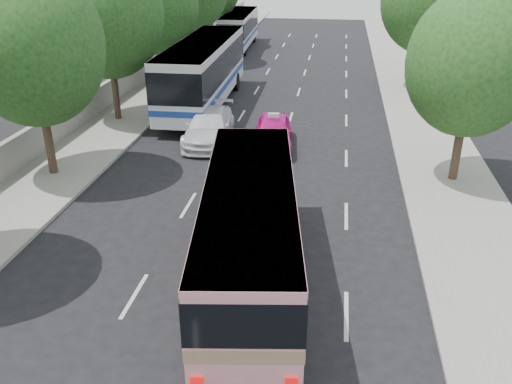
% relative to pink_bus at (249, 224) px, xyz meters
% --- Properties ---
extents(ground, '(120.00, 120.00, 0.00)m').
position_rel_pink_bus_xyz_m(ground, '(-1.31, 0.81, -1.99)').
color(ground, black).
rests_on(ground, ground).
extents(sidewalk_left, '(4.00, 90.00, 0.15)m').
position_rel_pink_bus_xyz_m(sidewalk_left, '(-9.81, 20.81, -1.92)').
color(sidewalk_left, '#9E998E').
rests_on(sidewalk_left, ground).
extents(sidewalk_right, '(4.00, 90.00, 0.12)m').
position_rel_pink_bus_xyz_m(sidewalk_right, '(7.19, 20.81, -1.93)').
color(sidewalk_right, '#9E998E').
rests_on(sidewalk_right, ground).
extents(low_wall, '(0.30, 90.00, 1.50)m').
position_rel_pink_bus_xyz_m(low_wall, '(-11.61, 20.81, -1.09)').
color(low_wall, '#9E998E').
rests_on(low_wall, sidewalk_left).
extents(tree_left_b, '(5.70, 5.70, 8.88)m').
position_rel_pink_bus_xyz_m(tree_left_b, '(-9.74, 6.75, 3.82)').
color(tree_left_b, '#38281E').
rests_on(tree_left_b, ground).
extents(tree_left_c, '(6.00, 6.00, 9.35)m').
position_rel_pink_bus_xyz_m(tree_left_c, '(-9.94, 14.75, 4.13)').
color(tree_left_c, '#38281E').
rests_on(tree_left_c, ground).
extents(tree_left_d, '(5.52, 5.52, 8.60)m').
position_rel_pink_bus_xyz_m(tree_left_d, '(-9.84, 22.75, 3.64)').
color(tree_left_d, '#38281E').
rests_on(tree_left_d, ground).
extents(tree_right_near, '(5.10, 5.10, 7.95)m').
position_rel_pink_bus_xyz_m(tree_right_near, '(7.46, 8.75, 3.21)').
color(tree_right_near, '#38281E').
rests_on(tree_right_near, ground).
extents(pink_bus, '(3.91, 10.29, 3.20)m').
position_rel_pink_bus_xyz_m(pink_bus, '(0.00, 0.00, 0.00)').
color(pink_bus, pink).
rests_on(pink_bus, ground).
extents(pink_taxi, '(2.31, 4.77, 1.57)m').
position_rel_pink_bus_xyz_m(pink_taxi, '(-0.73, 11.79, -1.21)').
color(pink_taxi, '#D41287').
rests_on(pink_taxi, ground).
extents(white_pickup, '(2.59, 5.56, 1.57)m').
position_rel_pink_bus_xyz_m(white_pickup, '(-4.06, 12.17, -1.21)').
color(white_pickup, silver).
rests_on(white_pickup, ground).
extents(tour_coach_front, '(3.08, 13.23, 3.95)m').
position_rel_pink_bus_xyz_m(tour_coach_front, '(-5.81, 18.44, 0.38)').
color(tour_coach_front, silver).
rests_on(tour_coach_front, ground).
extents(tour_coach_rear, '(2.75, 10.96, 3.26)m').
position_rel_pink_bus_xyz_m(tour_coach_rear, '(-7.27, 38.57, -0.03)').
color(tour_coach_rear, silver).
rests_on(tour_coach_rear, ground).
extents(taxi_roof_sign, '(0.57, 0.23, 0.18)m').
position_rel_pink_bus_xyz_m(taxi_roof_sign, '(-0.73, 11.79, -0.33)').
color(taxi_roof_sign, silver).
rests_on(taxi_roof_sign, pink_taxi).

